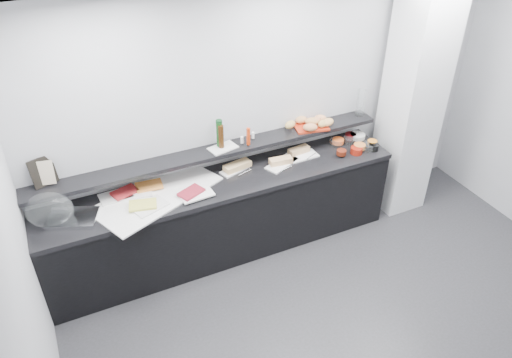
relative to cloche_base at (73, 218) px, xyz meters
name	(u,v)px	position (x,y,z in m)	size (l,w,h in m)	color
ground	(373,346)	(2.11, -1.69, -0.92)	(5.00, 5.00, 0.00)	#2D2D30
back_wall	(273,113)	(2.11, 0.31, 0.43)	(5.00, 0.02, 2.70)	#AFB1B7
ceiling	(436,45)	(2.11, -1.69, 1.78)	(5.00, 5.00, 0.00)	white
column	(413,99)	(3.61, -0.04, 0.43)	(0.50, 0.50, 2.70)	white
buffet_cabinet	(224,218)	(1.41, 0.01, -0.50)	(3.60, 0.60, 0.85)	black
counter_top	(222,183)	(1.41, 0.01, -0.05)	(3.62, 0.62, 0.05)	black
wall_shelf	(214,152)	(1.41, 0.19, 0.21)	(3.60, 0.25, 0.04)	black
cloche_base	(73,218)	(0.00, 0.00, 0.00)	(0.42, 0.28, 0.04)	#B9BBC0
cloche_dome	(49,210)	(-0.17, 0.05, 0.11)	(0.41, 0.27, 0.34)	silver
linen_runner	(157,194)	(0.77, 0.04, -0.01)	(1.19, 0.56, 0.01)	white
platter_meat_a	(116,196)	(0.41, 0.16, 0.00)	(0.29, 0.20, 0.01)	silver
food_meat_a	(125,192)	(0.50, 0.16, 0.02)	(0.23, 0.15, 0.02)	maroon
platter_salmon	(137,193)	(0.60, 0.13, 0.00)	(0.27, 0.18, 0.01)	white
food_salmon	(149,186)	(0.73, 0.17, 0.02)	(0.25, 0.16, 0.02)	orange
platter_cheese	(150,206)	(0.66, -0.12, 0.00)	(0.30, 0.20, 0.01)	silver
food_cheese	(143,205)	(0.60, -0.10, 0.02)	(0.24, 0.16, 0.02)	#D0CE51
platter_meat_b	(196,194)	(1.10, -0.12, 0.00)	(0.31, 0.21, 0.01)	white
food_meat_b	(191,192)	(1.06, -0.10, 0.02)	(0.23, 0.15, 0.02)	maroon
sandwich_plate_left	(235,170)	(1.59, 0.12, -0.01)	(0.31, 0.13, 0.01)	white
sandwich_food_left	(237,166)	(1.62, 0.13, 0.02)	(0.28, 0.11, 0.06)	tan
tongs_left	(245,172)	(1.66, 0.02, 0.00)	(0.01, 0.01, 0.16)	#AEB1B5
sandwich_plate_mid	(282,164)	(2.08, 0.02, -0.01)	(0.38, 0.16, 0.01)	white
sandwich_food_mid	(281,161)	(2.06, 0.02, 0.02)	(0.23, 0.09, 0.06)	tan
tongs_mid	(286,169)	(2.06, -0.09, 0.00)	(0.01, 0.01, 0.16)	#B4B7BB
sandwich_plate_right	(300,157)	(2.31, 0.06, -0.01)	(0.39, 0.17, 0.01)	white
sandwich_food_right	(299,150)	(2.33, 0.13, 0.02)	(0.23, 0.09, 0.06)	tan
tongs_right	(311,156)	(2.42, 0.01, 0.00)	(0.01, 0.01, 0.16)	silver
bowl_glass_fruit	(336,142)	(2.79, 0.12, 0.02)	(0.15, 0.15, 0.07)	white
fill_glass_fruit	(338,141)	(2.81, 0.11, 0.03)	(0.12, 0.12, 0.05)	orange
bowl_black_jam	(351,137)	(3.00, 0.16, 0.02)	(0.12, 0.12, 0.07)	black
fill_black_jam	(351,136)	(2.99, 0.15, 0.03)	(0.12, 0.12, 0.05)	#530B0D
bowl_glass_cream	(351,140)	(2.95, 0.08, 0.02)	(0.16, 0.16, 0.07)	white
fill_glass_cream	(358,136)	(3.06, 0.12, 0.03)	(0.17, 0.17, 0.05)	silver
bowl_red_jam	(356,150)	(2.89, -0.12, 0.02)	(0.13, 0.13, 0.07)	maroon
fill_red_jam	(341,152)	(2.71, -0.10, 0.03)	(0.10, 0.10, 0.05)	#541A0C
bowl_glass_salmon	(368,147)	(3.05, -0.11, 0.02)	(0.14, 0.14, 0.07)	silver
fill_glass_salmon	(360,146)	(2.95, -0.08, 0.03)	(0.12, 0.12, 0.05)	orange
bowl_black_fruit	(374,147)	(3.10, -0.14, 0.02)	(0.11, 0.11, 0.07)	black
fill_black_fruit	(372,143)	(3.12, -0.07, 0.03)	(0.11, 0.11, 0.05)	orange
framed_print	(43,172)	(-0.14, 0.28, 0.36)	(0.22, 0.02, 0.26)	black
print_art	(44,173)	(-0.13, 0.25, 0.36)	(0.17, 0.00, 0.22)	tan
condiment_tray	(223,148)	(1.50, 0.18, 0.24)	(0.27, 0.17, 0.01)	white
bottle_green_a	(220,134)	(1.48, 0.22, 0.37)	(0.05, 0.05, 0.26)	#103D11
bottle_brown	(221,137)	(1.49, 0.19, 0.36)	(0.05, 0.05, 0.24)	#371E0A
bottle_green_b	(219,133)	(1.49, 0.23, 0.38)	(0.06, 0.06, 0.28)	#0E3416
bottle_hot	(248,136)	(1.75, 0.13, 0.33)	(0.04, 0.04, 0.18)	red
shaker_salt	(242,140)	(1.70, 0.18, 0.28)	(0.03, 0.03, 0.07)	white
shaker_pepper	(253,135)	(1.84, 0.22, 0.28)	(0.03, 0.03, 0.07)	white
bread_tray	(311,127)	(2.50, 0.19, 0.24)	(0.34, 0.24, 0.02)	#B52C13
bread_roll_nw	(290,125)	(2.27, 0.24, 0.29)	(0.14, 0.09, 0.08)	#B48B44
bread_roll_n	(301,120)	(2.43, 0.28, 0.29)	(0.13, 0.08, 0.08)	#C08049
bread_roll_ne	(320,118)	(2.63, 0.22, 0.29)	(0.13, 0.08, 0.08)	#D48651
bread_roll_sw	(310,127)	(2.43, 0.10, 0.29)	(0.15, 0.10, 0.08)	#B57145
bread_roll_s	(327,122)	(2.65, 0.11, 0.29)	(0.16, 0.10, 0.08)	tan
bread_roll_se	(323,124)	(2.59, 0.11, 0.29)	(0.12, 0.08, 0.08)	#B58C45
bread_roll_midw	(317,121)	(2.57, 0.19, 0.29)	(0.12, 0.08, 0.08)	#BB7447
bread_roll_mide	(312,121)	(2.52, 0.20, 0.29)	(0.16, 0.10, 0.08)	#AF7942
carafe	(361,103)	(3.12, 0.20, 0.38)	(0.10, 0.10, 0.30)	white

